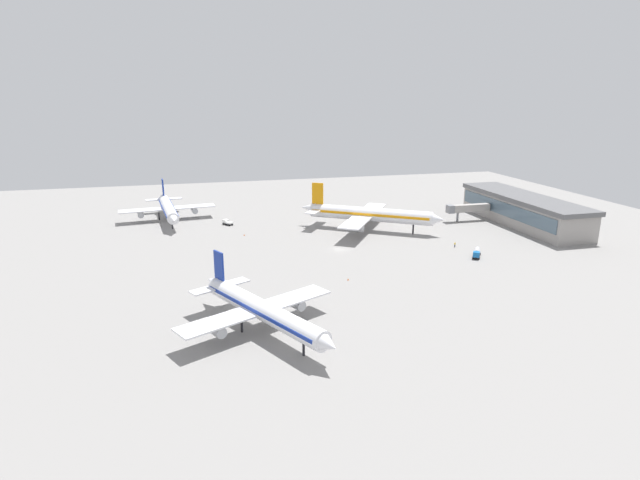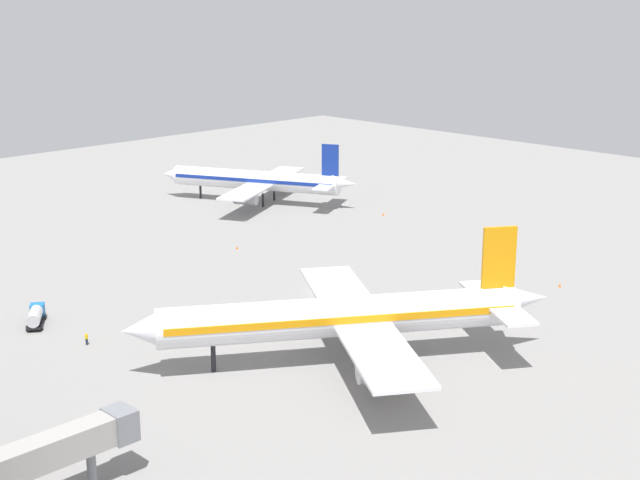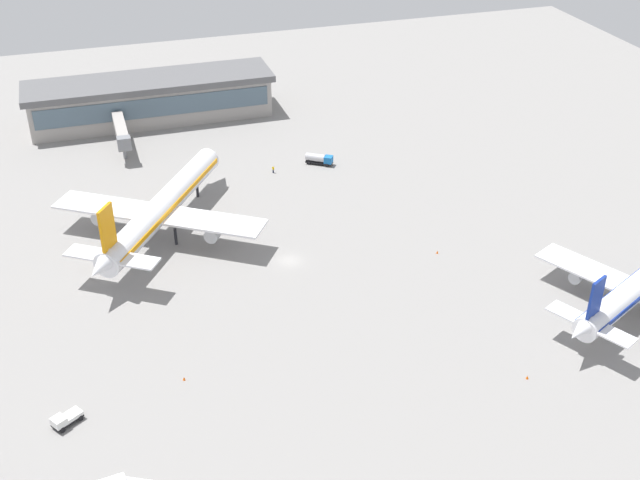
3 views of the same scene
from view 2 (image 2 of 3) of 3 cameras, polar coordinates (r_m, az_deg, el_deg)
name	(u,v)px [view 2 (image 2 of 3)]	position (r m, az deg, el deg)	size (l,w,h in m)	color
ground	(323,292)	(140.51, 0.20, -3.27)	(288.00, 288.00, 0.00)	gray
airplane_taxiing	(345,316)	(113.01, 1.61, -4.80)	(39.82, 47.24, 16.46)	white
airplane_distant	(258,180)	(198.32, -3.94, 3.75)	(41.96, 34.92, 13.78)	white
fuel_truck	(36,316)	(132.52, -17.40, -4.55)	(6.27, 5.13, 2.50)	black
ground_crew_worker	(87,339)	(123.76, -14.43, -6.01)	(0.54, 0.54, 1.67)	#1E2338
jet_bridge	(51,451)	(87.04, -16.54, -12.58)	(3.13, 17.92, 6.74)	#9E9993
safety_cone_near_gate	(560,285)	(147.51, 14.81, -2.76)	(0.44, 0.44, 0.60)	#EA590C
safety_cone_mid_apron	(237,247)	(164.01, -5.23, -0.47)	(0.44, 0.44, 0.60)	#EA590C
safety_cone_far_side	(384,214)	(187.98, 4.00, 1.63)	(0.44, 0.44, 0.60)	#EA590C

